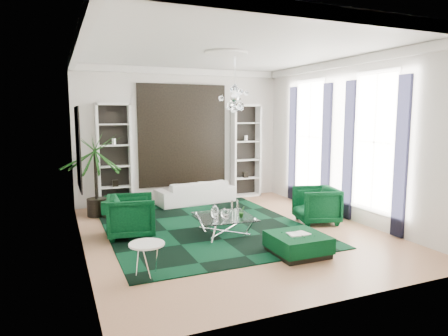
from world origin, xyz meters
name	(u,v)px	position (x,y,z in m)	size (l,w,h in m)	color
floor	(231,232)	(0.00, 0.00, -0.01)	(6.00, 7.00, 0.02)	tan
ceiling	(232,49)	(0.00, 0.00, 3.81)	(6.00, 7.00, 0.02)	white
wall_back	(182,135)	(0.00, 3.51, 1.90)	(6.00, 0.02, 3.80)	silver
wall_front	(344,162)	(0.00, -3.51, 1.90)	(6.00, 0.02, 3.80)	silver
wall_left	(78,148)	(-3.01, 0.00, 1.90)	(0.02, 7.00, 3.80)	silver
wall_right	(347,140)	(3.01, 0.00, 1.90)	(0.02, 7.00, 3.80)	silver
crown_molding	(232,55)	(0.00, 0.00, 3.70)	(6.00, 7.00, 0.18)	white
ceiling_medallion	(226,53)	(0.00, 0.30, 3.77)	(0.90, 0.90, 0.05)	white
tapestry	(183,135)	(0.00, 3.46, 1.90)	(2.50, 0.06, 2.80)	black
shelving_left	(114,156)	(-1.95, 3.31, 1.40)	(0.90, 0.38, 2.80)	white
shelving_right	(246,151)	(1.95, 3.31, 1.40)	(0.90, 0.38, 2.80)	white
painting	(79,148)	(-2.97, 0.60, 1.85)	(0.04, 1.30, 1.60)	black
window_near	(375,142)	(2.99, -0.90, 1.90)	(0.03, 1.10, 2.90)	white
curtain_near_a	(401,157)	(2.96, -1.68, 1.65)	(0.07, 0.30, 3.25)	black
curtain_near_b	(348,151)	(2.96, -0.12, 1.65)	(0.07, 0.30, 3.25)	black
window_far	(310,137)	(2.99, 1.50, 1.90)	(0.03, 1.10, 2.90)	white
curtain_far_a	(326,148)	(2.96, 0.72, 1.65)	(0.07, 0.30, 3.25)	black
curtain_far_b	(293,144)	(2.96, 2.28, 1.65)	(0.07, 0.30, 3.25)	black
rug	(205,226)	(-0.40, 0.58, 0.01)	(4.20, 5.00, 0.02)	black
sofa	(195,192)	(0.19, 2.94, 0.32)	(2.20, 0.86, 0.64)	silver
armchair_left	(131,216)	(-2.03, 0.51, 0.43)	(0.92, 0.95, 0.86)	black
armchair_right	(316,205)	(2.11, -0.10, 0.42)	(0.89, 0.92, 0.84)	black
coffee_table	(224,225)	(-0.22, -0.11, 0.20)	(1.15, 1.15, 0.39)	white
ottoman_side	(121,206)	(-1.93, 2.51, 0.20)	(0.90, 0.90, 0.40)	black
ottoman_front	(298,244)	(0.52, -1.74, 0.19)	(0.94, 0.94, 0.38)	black
book	(298,234)	(0.52, -1.74, 0.39)	(0.39, 0.26, 0.03)	white
side_table	(147,261)	(-2.18, -1.68, 0.26)	(0.55, 0.55, 0.53)	white
palm	(95,163)	(-2.51, 2.55, 1.32)	(1.65, 1.65, 2.63)	#1A4F16
chandelier	(235,98)	(0.21, 0.31, 2.85)	(0.74, 0.74, 0.66)	white
table_plant	(242,212)	(0.07, -0.35, 0.51)	(0.13, 0.11, 0.24)	#1A4F16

